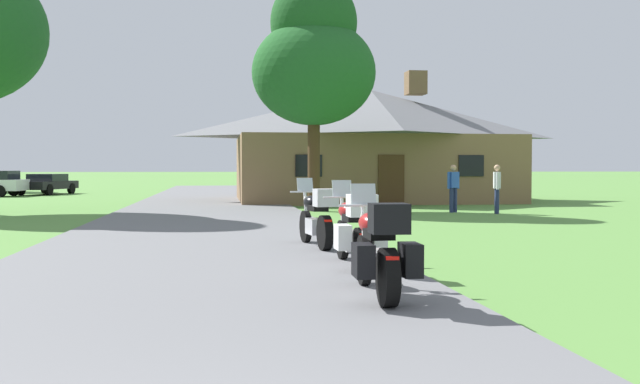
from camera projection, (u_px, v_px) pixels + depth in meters
name	position (u px, v px, depth m)	size (l,w,h in m)	color
ground_plane	(208.00, 218.00, 22.00)	(500.00, 500.00, 0.00)	#56893D
asphalt_driveway	(207.00, 222.00, 20.02)	(6.40, 80.00, 0.06)	slate
motorcycle_red_nearest_to_camera	(379.00, 251.00, 8.06)	(0.73, 2.08, 1.30)	black
motorcycle_red_second_in_row	(354.00, 231.00, 10.63)	(0.73, 2.08, 1.30)	black
motorcycle_black_farthest_in_row	(317.00, 218.00, 13.33)	(0.73, 2.08, 1.30)	black
stone_lodge	(370.00, 144.00, 33.33)	(13.07, 8.85, 6.14)	brown
bystander_white_shirt_near_lodge	(497.00, 186.00, 23.92)	(0.31, 0.53, 1.67)	navy
bystander_blue_shirt_beside_signpost	(453.00, 186.00, 24.61)	(0.50, 0.36, 1.67)	navy
tree_by_lodge_front	(314.00, 58.00, 25.19)	(4.43, 4.43, 8.40)	#422D19
parked_black_sedan_far_left	(47.00, 183.00, 41.28)	(2.93, 4.55, 1.20)	black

